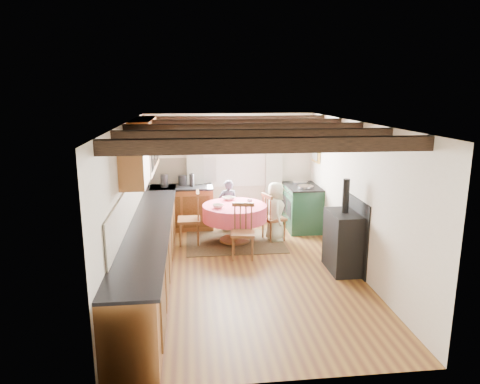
{
  "coord_description": "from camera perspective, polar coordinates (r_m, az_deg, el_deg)",
  "views": [
    {
      "loc": [
        -0.83,
        -6.56,
        2.88
      ],
      "look_at": [
        0.0,
        0.8,
        1.15
      ],
      "focal_mm": 32.76,
      "sensor_mm": 36.0,
      "label": 1
    }
  ],
  "objects": [
    {
      "name": "canister_tall",
      "position": [
        9.17,
        -9.84,
        1.45
      ],
      "size": [
        0.15,
        0.15,
        0.26
      ],
      "primitive_type": "cylinder",
      "color": "#262628",
      "rests_on": "worktop_back"
    },
    {
      "name": "base_cabinet_back",
      "position": [
        9.34,
        -7.57,
        -2.12
      ],
      "size": [
        1.3,
        0.6,
        0.88
      ],
      "primitive_type": "cube",
      "color": "brown",
      "rests_on": "floor"
    },
    {
      "name": "wall_cabinet_solid",
      "position": [
        6.39,
        -13.58,
        3.95
      ],
      "size": [
        0.34,
        0.9,
        0.7
      ],
      "primitive_type": "cube",
      "color": "brown",
      "rests_on": "wall_left"
    },
    {
      "name": "worktop_left",
      "position": [
        6.88,
        -11.6,
        -3.85
      ],
      "size": [
        0.64,
        5.3,
        0.04
      ],
      "primitive_type": "cube",
      "color": "black",
      "rests_on": "base_cabinet_left"
    },
    {
      "name": "chair_right",
      "position": [
        8.58,
        4.43,
        -3.22
      ],
      "size": [
        0.53,
        0.52,
        0.94
      ],
      "primitive_type": null,
      "rotation": [
        0.0,
        0.0,
        1.9
      ],
      "color": "brown",
      "rests_on": "floor"
    },
    {
      "name": "curtain_left",
      "position": [
        9.38,
        -5.84,
        2.14
      ],
      "size": [
        0.35,
        0.1,
        2.1
      ],
      "primitive_type": "cube",
      "color": "silver",
      "rests_on": "wall_back"
    },
    {
      "name": "chair_left",
      "position": [
        8.38,
        -6.68,
        -3.36
      ],
      "size": [
        0.46,
        0.44,
        1.02
      ],
      "primitive_type": null,
      "rotation": [
        0.0,
        0.0,
        -1.58
      ],
      "color": "brown",
      "rests_on": "floor"
    },
    {
      "name": "wall_back",
      "position": [
        9.5,
        -1.32,
        2.96
      ],
      "size": [
        3.6,
        0.0,
        2.4
      ],
      "primitive_type": "cube",
      "color": "silver",
      "rests_on": "ground"
    },
    {
      "name": "child_far",
      "position": [
        9.1,
        -1.54,
        -1.74
      ],
      "size": [
        0.4,
        0.27,
        1.08
      ],
      "primitive_type": "imported",
      "rotation": [
        0.0,
        0.0,
        3.18
      ],
      "color": "#3B3B4C",
      "rests_on": "floor"
    },
    {
      "name": "beam_c",
      "position": [
        6.64,
        0.78,
        8.22
      ],
      "size": [
        3.6,
        0.16,
        0.16
      ],
      "primitive_type": "cube",
      "color": "#332217",
      "rests_on": "ceiling"
    },
    {
      "name": "canister_wide",
      "position": [
        9.32,
        -7.5,
        1.53
      ],
      "size": [
        0.18,
        0.18,
        0.2
      ],
      "primitive_type": "cylinder",
      "color": "#262628",
      "rests_on": "worktop_back"
    },
    {
      "name": "floor",
      "position": [
        7.21,
        0.73,
        -10.39
      ],
      "size": [
        3.6,
        5.5,
        0.0
      ],
      "primitive_type": "cube",
      "color": "brown",
      "rests_on": "ground"
    },
    {
      "name": "dining_table",
      "position": [
        8.45,
        -0.69,
        -4.14
      ],
      "size": [
        1.23,
        1.23,
        0.74
      ],
      "primitive_type": null,
      "color": "#D4526E",
      "rests_on": "floor"
    },
    {
      "name": "curtain_right",
      "position": [
        9.55,
        4.42,
        2.36
      ],
      "size": [
        0.35,
        0.1,
        2.1
      ],
      "primitive_type": "cube",
      "color": "silver",
      "rests_on": "wall_back"
    },
    {
      "name": "window_pane",
      "position": [
        9.43,
        -0.72,
        5.35
      ],
      "size": [
        1.2,
        0.01,
        1.4
      ],
      "primitive_type": "cube",
      "color": "white",
      "rests_on": "wall_back"
    },
    {
      "name": "wall_right",
      "position": [
        7.27,
        14.98,
        -0.68
      ],
      "size": [
        0.0,
        5.5,
        2.4
      ],
      "primitive_type": "cube",
      "color": "silver",
      "rests_on": "ground"
    },
    {
      "name": "child_right",
      "position": [
        8.54,
        4.65,
        -2.53
      ],
      "size": [
        0.41,
        0.59,
        1.16
      ],
      "primitive_type": "imported",
      "rotation": [
        0.0,
        0.0,
        1.5
      ],
      "color": "silver",
      "rests_on": "floor"
    },
    {
      "name": "wall_plate",
      "position": [
        9.54,
        5.0,
        5.99
      ],
      "size": [
        0.3,
        0.02,
        0.3
      ],
      "primitive_type": "cylinder",
      "rotation": [
        1.57,
        0.0,
        0.0
      ],
      "color": "silver",
      "rests_on": "wall_back"
    },
    {
      "name": "bowl_b",
      "position": [
        8.15,
        -2.88,
        -1.85
      ],
      "size": [
        0.29,
        0.29,
        0.06
      ],
      "primitive_type": "imported",
      "rotation": [
        0.0,
        0.0,
        5.41
      ],
      "color": "silver",
      "rests_on": "dining_table"
    },
    {
      "name": "wall_cabinet_glass",
      "position": [
        7.86,
        -12.3,
        6.05
      ],
      "size": [
        0.34,
        1.8,
        0.9
      ],
      "primitive_type": "cube",
      "color": "brown",
      "rests_on": "wall_left"
    },
    {
      "name": "beam_a",
      "position": [
        4.67,
        3.88,
        6.1
      ],
      "size": [
        3.6,
        0.16,
        0.16
      ],
      "primitive_type": "cube",
      "color": "#332217",
      "rests_on": "ceiling"
    },
    {
      "name": "splash_back",
      "position": [
        9.44,
        -7.37,
        2.79
      ],
      "size": [
        1.4,
        0.02,
        0.55
      ],
      "primitive_type": "cube",
      "color": "beige",
      "rests_on": "wall_back"
    },
    {
      "name": "cup",
      "position": [
        8.38,
        1.26,
        -1.3
      ],
      "size": [
        0.14,
        0.14,
        0.1
      ],
      "primitive_type": "imported",
      "rotation": [
        0.0,
        0.0,
        1.11
      ],
      "color": "silver",
      "rests_on": "dining_table"
    },
    {
      "name": "base_cabinet_left",
      "position": [
        7.03,
        -11.59,
        -7.44
      ],
      "size": [
        0.6,
        5.3,
        0.88
      ],
      "primitive_type": "cube",
      "color": "brown",
      "rests_on": "floor"
    },
    {
      "name": "worktop_back",
      "position": [
        9.21,
        -7.65,
        0.61
      ],
      "size": [
        1.3,
        0.64,
        0.04
      ],
      "primitive_type": "cube",
      "color": "black",
      "rests_on": "base_cabinet_back"
    },
    {
      "name": "canister_slim",
      "position": [
        9.16,
        -6.3,
        1.57
      ],
      "size": [
        0.1,
        0.1,
        0.27
      ],
      "primitive_type": "cylinder",
      "color": "#262628",
      "rests_on": "worktop_back"
    },
    {
      "name": "rug",
      "position": [
        8.56,
        -0.69,
        -6.47
      ],
      "size": [
        1.87,
        1.45,
        0.01
      ],
      "primitive_type": "cube",
      "color": "#2D211B",
      "rests_on": "floor"
    },
    {
      "name": "wall_picture",
      "position": [
        9.31,
        9.88,
        5.67
      ],
      "size": [
        0.04,
        0.5,
        0.6
      ],
      "primitive_type": "cube",
      "color": "gold",
      "rests_on": "wall_right"
    },
    {
      "name": "bowl_a",
      "position": [
        8.74,
        -1.48,
        -0.82
      ],
      "size": [
        0.32,
        0.32,
        0.06
      ],
      "primitive_type": "imported",
      "rotation": [
        0.0,
        0.0,
        0.46
      ],
      "color": "silver",
      "rests_on": "dining_table"
    },
    {
      "name": "cast_iron_stove",
      "position": [
        7.22,
        13.41,
        -4.28
      ],
      "size": [
        0.46,
        0.76,
        1.52
      ],
      "primitive_type": null,
      "color": "black",
      "rests_on": "floor"
    },
    {
      "name": "window_frame",
      "position": [
        9.43,
        -0.72,
        5.34
      ],
      "size": [
        1.34,
        0.03,
        1.54
      ],
      "primitive_type": "cube",
      "color": "white",
      "rests_on": "wall_back"
    },
    {
      "name": "chair_near",
      "position": [
        7.64,
        0.38,
        -5.16
      ],
      "size": [
        0.47,
        0.49,
        0.96
      ],
      "primitive_type": null,
      "rotation": [
        0.0,
        0.0,
        -0.14
      ],
      "color": "brown",
      "rests_on": "floor"
    },
    {
      "name": "curtain_rod",
      "position": [
        9.28,
        -0.68,
        8.94
      ],
      "size": [
        2.0,
        0.03,
        0.03
      ],
      "primitive_type": "cylinder",
      "rotation": [
        0.0,
        1.57,
        0.0
      ],
      "color": "black",
      "rests_on": "wall_back"
    },
    {
      "name": "wall_left",
      "position": [
        6.84,
        -14.38,
        -1.49
      ],
      "size": [
        0.0,
        5.5,
        2.4
      ],
      "primitive_type": "cube",
      "color": "silver",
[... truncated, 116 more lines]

